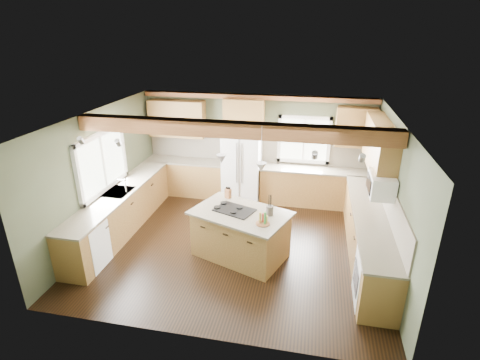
# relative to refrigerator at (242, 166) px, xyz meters

# --- Properties ---
(floor) EXTENTS (5.60, 5.60, 0.00)m
(floor) POSITION_rel_refrigerator_xyz_m (0.30, -2.12, -0.90)
(floor) COLOR black
(floor) RESTS_ON ground
(ceiling) EXTENTS (5.60, 5.60, 0.00)m
(ceiling) POSITION_rel_refrigerator_xyz_m (0.30, -2.12, 1.70)
(ceiling) COLOR silver
(ceiling) RESTS_ON wall_back
(wall_back) EXTENTS (5.60, 0.00, 5.60)m
(wall_back) POSITION_rel_refrigerator_xyz_m (0.30, 0.38, 0.40)
(wall_back) COLOR #3F4531
(wall_back) RESTS_ON ground
(wall_left) EXTENTS (0.00, 5.00, 5.00)m
(wall_left) POSITION_rel_refrigerator_xyz_m (-2.50, -2.12, 0.40)
(wall_left) COLOR #3F4531
(wall_left) RESTS_ON ground
(wall_right) EXTENTS (0.00, 5.00, 5.00)m
(wall_right) POSITION_rel_refrigerator_xyz_m (3.10, -2.12, 0.40)
(wall_right) COLOR #3F4531
(wall_right) RESTS_ON ground
(ceiling_beam) EXTENTS (5.55, 0.26, 0.26)m
(ceiling_beam) POSITION_rel_refrigerator_xyz_m (0.30, -2.48, 1.57)
(ceiling_beam) COLOR brown
(ceiling_beam) RESTS_ON ceiling
(soffit_trim) EXTENTS (5.55, 0.20, 0.10)m
(soffit_trim) POSITION_rel_refrigerator_xyz_m (0.30, 0.28, 1.64)
(soffit_trim) COLOR brown
(soffit_trim) RESTS_ON ceiling
(backsplash_back) EXTENTS (5.58, 0.03, 0.58)m
(backsplash_back) POSITION_rel_refrigerator_xyz_m (0.30, 0.36, 0.31)
(backsplash_back) COLOR brown
(backsplash_back) RESTS_ON wall_back
(backsplash_right) EXTENTS (0.03, 3.70, 0.58)m
(backsplash_right) POSITION_rel_refrigerator_xyz_m (3.08, -2.07, 0.31)
(backsplash_right) COLOR brown
(backsplash_right) RESTS_ON wall_right
(base_cab_back_left) EXTENTS (2.02, 0.60, 0.88)m
(base_cab_back_left) POSITION_rel_refrigerator_xyz_m (-1.49, 0.08, -0.46)
(base_cab_back_left) COLOR brown
(base_cab_back_left) RESTS_ON floor
(counter_back_left) EXTENTS (2.06, 0.64, 0.04)m
(counter_back_left) POSITION_rel_refrigerator_xyz_m (-1.49, 0.08, 0.00)
(counter_back_left) COLOR #443F32
(counter_back_left) RESTS_ON base_cab_back_left
(base_cab_back_right) EXTENTS (2.62, 0.60, 0.88)m
(base_cab_back_right) POSITION_rel_refrigerator_xyz_m (1.79, 0.08, -0.46)
(base_cab_back_right) COLOR brown
(base_cab_back_right) RESTS_ON floor
(counter_back_right) EXTENTS (2.66, 0.64, 0.04)m
(counter_back_right) POSITION_rel_refrigerator_xyz_m (1.79, 0.08, 0.00)
(counter_back_right) COLOR #443F32
(counter_back_right) RESTS_ON base_cab_back_right
(base_cab_left) EXTENTS (0.60, 3.70, 0.88)m
(base_cab_left) POSITION_rel_refrigerator_xyz_m (-2.20, -2.07, -0.46)
(base_cab_left) COLOR brown
(base_cab_left) RESTS_ON floor
(counter_left) EXTENTS (0.64, 3.74, 0.04)m
(counter_left) POSITION_rel_refrigerator_xyz_m (-2.20, -2.07, 0.00)
(counter_left) COLOR #443F32
(counter_left) RESTS_ON base_cab_left
(base_cab_right) EXTENTS (0.60, 3.70, 0.88)m
(base_cab_right) POSITION_rel_refrigerator_xyz_m (2.80, -2.07, -0.46)
(base_cab_right) COLOR brown
(base_cab_right) RESTS_ON floor
(counter_right) EXTENTS (0.64, 3.74, 0.04)m
(counter_right) POSITION_rel_refrigerator_xyz_m (2.80, -2.07, 0.00)
(counter_right) COLOR #443F32
(counter_right) RESTS_ON base_cab_right
(upper_cab_back_left) EXTENTS (1.40, 0.35, 0.90)m
(upper_cab_back_left) POSITION_rel_refrigerator_xyz_m (-1.69, 0.21, 1.05)
(upper_cab_back_left) COLOR brown
(upper_cab_back_left) RESTS_ON wall_back
(upper_cab_over_fridge) EXTENTS (0.96, 0.35, 0.70)m
(upper_cab_over_fridge) POSITION_rel_refrigerator_xyz_m (-0.00, 0.21, 1.25)
(upper_cab_over_fridge) COLOR brown
(upper_cab_over_fridge) RESTS_ON wall_back
(upper_cab_right) EXTENTS (0.35, 2.20, 0.90)m
(upper_cab_right) POSITION_rel_refrigerator_xyz_m (2.92, -1.22, 1.05)
(upper_cab_right) COLOR brown
(upper_cab_right) RESTS_ON wall_right
(upper_cab_back_corner) EXTENTS (0.90, 0.35, 0.90)m
(upper_cab_back_corner) POSITION_rel_refrigerator_xyz_m (2.60, 0.21, 1.05)
(upper_cab_back_corner) COLOR brown
(upper_cab_back_corner) RESTS_ON wall_back
(window_left) EXTENTS (0.04, 1.60, 1.05)m
(window_left) POSITION_rel_refrigerator_xyz_m (-2.48, -2.07, 0.65)
(window_left) COLOR white
(window_left) RESTS_ON wall_left
(window_back) EXTENTS (1.10, 0.04, 1.00)m
(window_back) POSITION_rel_refrigerator_xyz_m (1.45, 0.36, 0.65)
(window_back) COLOR white
(window_back) RESTS_ON wall_back
(sink) EXTENTS (0.50, 0.65, 0.03)m
(sink) POSITION_rel_refrigerator_xyz_m (-2.20, -2.07, 0.01)
(sink) COLOR #262628
(sink) RESTS_ON counter_left
(faucet) EXTENTS (0.02, 0.02, 0.28)m
(faucet) POSITION_rel_refrigerator_xyz_m (-2.02, -2.07, 0.15)
(faucet) COLOR #B2B2B7
(faucet) RESTS_ON sink
(dishwasher) EXTENTS (0.60, 0.60, 0.84)m
(dishwasher) POSITION_rel_refrigerator_xyz_m (-2.19, -3.37, -0.47)
(dishwasher) COLOR white
(dishwasher) RESTS_ON floor
(oven) EXTENTS (0.60, 0.72, 0.84)m
(oven) POSITION_rel_refrigerator_xyz_m (2.79, -3.37, -0.47)
(oven) COLOR white
(oven) RESTS_ON floor
(microwave) EXTENTS (0.40, 0.70, 0.38)m
(microwave) POSITION_rel_refrigerator_xyz_m (2.88, -2.17, 0.65)
(microwave) COLOR white
(microwave) RESTS_ON wall_right
(pendant_left) EXTENTS (0.18, 0.18, 0.16)m
(pendant_left) POSITION_rel_refrigerator_xyz_m (0.08, -2.33, 0.98)
(pendant_left) COLOR #B2B2B7
(pendant_left) RESTS_ON ceiling
(pendant_right) EXTENTS (0.18, 0.18, 0.16)m
(pendant_right) POSITION_rel_refrigerator_xyz_m (0.84, -2.62, 0.98)
(pendant_right) COLOR #B2B2B7
(pendant_right) RESTS_ON ceiling
(refrigerator) EXTENTS (0.90, 0.74, 1.80)m
(refrigerator) POSITION_rel_refrigerator_xyz_m (0.00, 0.00, 0.00)
(refrigerator) COLOR white
(refrigerator) RESTS_ON floor
(island) EXTENTS (1.87, 1.50, 0.88)m
(island) POSITION_rel_refrigerator_xyz_m (0.46, -2.48, -0.46)
(island) COLOR brown
(island) RESTS_ON floor
(island_top) EXTENTS (2.01, 1.64, 0.04)m
(island_top) POSITION_rel_refrigerator_xyz_m (0.46, -2.48, 0.00)
(island_top) COLOR #443F32
(island_top) RESTS_ON island
(cooktop) EXTENTS (0.82, 0.69, 0.02)m
(cooktop) POSITION_rel_refrigerator_xyz_m (0.33, -2.43, 0.03)
(cooktop) COLOR black
(cooktop) RESTS_ON island_top
(knife_block) EXTENTS (0.14, 0.13, 0.19)m
(knife_block) POSITION_rel_refrigerator_xyz_m (0.09, -1.92, 0.12)
(knife_block) COLOR brown
(knife_block) RESTS_ON island_top
(utensil_crock) EXTENTS (0.16, 0.16, 0.18)m
(utensil_crock) POSITION_rel_refrigerator_xyz_m (0.99, -2.47, 0.11)
(utensil_crock) COLOR #3A332E
(utensil_crock) RESTS_ON island_top
(bottle_tray) EXTENTS (0.34, 0.34, 0.23)m
(bottle_tray) POSITION_rel_refrigerator_xyz_m (0.92, -2.83, 0.13)
(bottle_tray) COLOR #592E1A
(bottle_tray) RESTS_ON island_top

